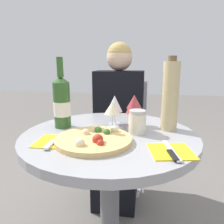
{
  "coord_description": "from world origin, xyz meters",
  "views": [
    {
      "loc": [
        0.17,
        -0.93,
        1.05
      ],
      "look_at": [
        0.01,
        -0.0,
        0.82
      ],
      "focal_mm": 35.0,
      "sensor_mm": 36.0,
      "label": 1
    }
  ],
  "objects_px": {
    "pizza_large": "(94,139)",
    "tall_carafe": "(170,96)",
    "dining_table": "(110,173)",
    "seated_diner": "(118,132)",
    "wine_bottle": "(62,102)",
    "chair_behind_diner": "(120,138)"
  },
  "relations": [
    {
      "from": "chair_behind_diner",
      "to": "wine_bottle",
      "type": "xyz_separation_m",
      "value": [
        -0.2,
        -0.69,
        0.42
      ]
    },
    {
      "from": "pizza_large",
      "to": "tall_carafe",
      "type": "relative_size",
      "value": 0.91
    },
    {
      "from": "dining_table",
      "to": "chair_behind_diner",
      "type": "distance_m",
      "value": 0.75
    },
    {
      "from": "dining_table",
      "to": "wine_bottle",
      "type": "xyz_separation_m",
      "value": [
        -0.25,
        0.06,
        0.32
      ]
    },
    {
      "from": "dining_table",
      "to": "pizza_large",
      "type": "height_order",
      "value": "pizza_large"
    },
    {
      "from": "chair_behind_diner",
      "to": "dining_table",
      "type": "bearing_deg",
      "value": 93.64
    },
    {
      "from": "chair_behind_diner",
      "to": "wine_bottle",
      "type": "height_order",
      "value": "wine_bottle"
    },
    {
      "from": "seated_diner",
      "to": "pizza_large",
      "type": "xyz_separation_m",
      "value": [
        0.0,
        -0.72,
        0.21
      ]
    },
    {
      "from": "dining_table",
      "to": "chair_behind_diner",
      "type": "height_order",
      "value": "chair_behind_diner"
    },
    {
      "from": "seated_diner",
      "to": "tall_carafe",
      "type": "relative_size",
      "value": 3.42
    },
    {
      "from": "wine_bottle",
      "to": "tall_carafe",
      "type": "bearing_deg",
      "value": 4.83
    },
    {
      "from": "seated_diner",
      "to": "tall_carafe",
      "type": "distance_m",
      "value": 0.69
    },
    {
      "from": "chair_behind_diner",
      "to": "pizza_large",
      "type": "relative_size",
      "value": 2.82
    },
    {
      "from": "chair_behind_diner",
      "to": "tall_carafe",
      "type": "height_order",
      "value": "tall_carafe"
    },
    {
      "from": "dining_table",
      "to": "seated_diner",
      "type": "xyz_separation_m",
      "value": [
        -0.05,
        0.6,
        0.0
      ]
    },
    {
      "from": "tall_carafe",
      "to": "dining_table",
      "type": "bearing_deg",
      "value": -159.36
    },
    {
      "from": "wine_bottle",
      "to": "tall_carafe",
      "type": "relative_size",
      "value": 0.99
    },
    {
      "from": "dining_table",
      "to": "wine_bottle",
      "type": "bearing_deg",
      "value": 166.79
    },
    {
      "from": "chair_behind_diner",
      "to": "tall_carafe",
      "type": "xyz_separation_m",
      "value": [
        0.32,
        -0.65,
        0.46
      ]
    },
    {
      "from": "dining_table",
      "to": "chair_behind_diner",
      "type": "bearing_deg",
      "value": 93.64
    },
    {
      "from": "wine_bottle",
      "to": "tall_carafe",
      "type": "height_order",
      "value": "tall_carafe"
    },
    {
      "from": "pizza_large",
      "to": "tall_carafe",
      "type": "distance_m",
      "value": 0.41
    }
  ]
}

